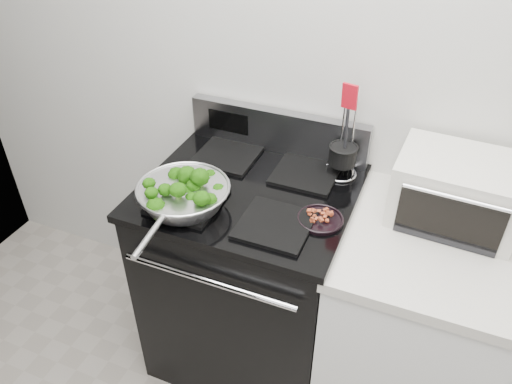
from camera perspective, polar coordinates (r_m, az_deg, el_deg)
The scene contains 8 objects.
back_wall at distance 1.90m, azimuth 11.90°, elevation 13.86°, with size 4.00×0.02×2.70m, color silver.
gas_range at distance 2.18m, azimuth -0.68°, elevation -9.41°, with size 0.79×0.69×1.13m.
counter at distance 2.12m, azimuth 17.21°, elevation -14.65°, with size 0.62×0.68×0.92m.
skillet at distance 1.78m, azimuth -8.31°, elevation -0.28°, with size 0.34×0.53×0.07m.
broccoli_pile at distance 1.77m, azimuth -8.33°, elevation 0.27°, with size 0.26×0.26×0.09m, color black, non-canonical shape.
bacon_plate at distance 1.73m, azimuth 7.38°, elevation -2.84°, with size 0.16×0.16×0.04m.
utensil_holder at distance 1.95m, azimuth 9.82°, elevation 3.64°, with size 0.13×0.13×0.39m.
toaster_oven at distance 1.85m, azimuth 21.94°, elevation 0.16°, with size 0.43×0.34×0.24m.
Camera 1 is at (0.31, 0.01, 2.05)m, focal length 35.00 mm.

